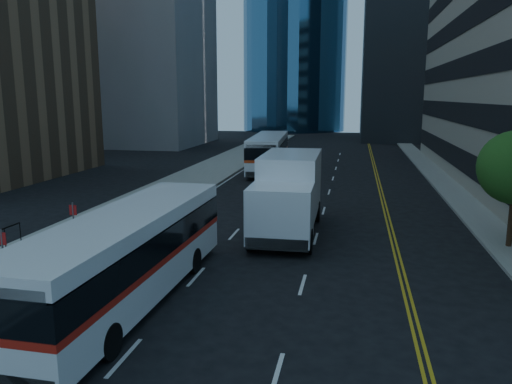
% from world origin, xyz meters
% --- Properties ---
extents(ground, '(160.00, 160.00, 0.00)m').
position_xyz_m(ground, '(0.00, 0.00, 0.00)').
color(ground, black).
rests_on(ground, ground).
extents(sidewalk_west, '(5.00, 90.00, 0.15)m').
position_xyz_m(sidewalk_west, '(-10.50, 25.00, 0.07)').
color(sidewalk_west, gray).
rests_on(sidewalk_west, ground).
extents(sidewalk_east, '(2.00, 90.00, 0.15)m').
position_xyz_m(sidewalk_east, '(9.00, 25.00, 0.07)').
color(sidewalk_east, gray).
rests_on(sidewalk_east, ground).
extents(midrise_west, '(18.00, 18.00, 35.00)m').
position_xyz_m(midrise_west, '(-28.00, 52.00, 17.50)').
color(midrise_west, gray).
rests_on(midrise_west, ground).
extents(bus_front, '(2.74, 11.63, 2.99)m').
position_xyz_m(bus_front, '(-4.91, -0.63, 1.63)').
color(bus_front, white).
rests_on(bus_front, ground).
extents(bus_rear, '(3.58, 12.54, 3.19)m').
position_xyz_m(bus_rear, '(-5.46, 29.33, 1.74)').
color(bus_rear, white).
rests_on(bus_rear, ground).
extents(box_truck, '(2.93, 8.04, 3.83)m').
position_xyz_m(box_truck, '(-0.94, 8.74, 2.02)').
color(box_truck, white).
rests_on(box_truck, ground).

